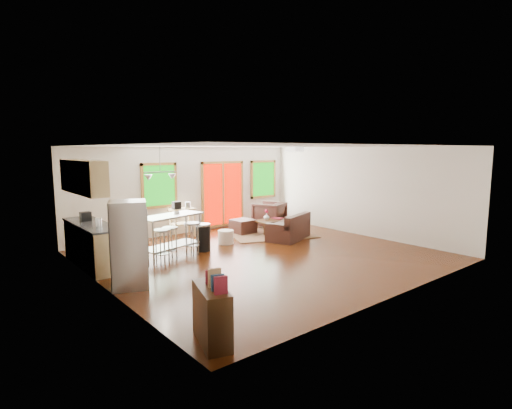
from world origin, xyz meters
TOP-DOWN VIEW (x-y plane):
  - floor at (0.00, 0.00)m, footprint 7.50×7.00m
  - ceiling at (0.00, 0.00)m, footprint 7.50×7.00m
  - back_wall at (0.00, 3.51)m, footprint 7.50×0.02m
  - left_wall at (-3.76, 0.00)m, footprint 0.02×7.00m
  - right_wall at (3.76, 0.00)m, footprint 0.02×7.00m
  - front_wall at (0.00, -3.51)m, footprint 7.50×0.02m
  - window_left at (-1.00, 3.46)m, footprint 1.10×0.05m
  - french_doors at (1.20, 3.46)m, footprint 1.60×0.05m
  - window_right at (2.90, 3.46)m, footprint 1.10×0.05m
  - rug at (1.71, 1.70)m, footprint 2.89×2.57m
  - loveseat at (1.67, 0.86)m, footprint 1.54×1.19m
  - coffee_table at (1.87, 1.84)m, footprint 1.03×0.65m
  - armchair at (2.40, 2.57)m, footprint 1.15×1.12m
  - ottoman at (1.16, 2.36)m, footprint 0.64×0.64m
  - pouf at (-0.03, 1.55)m, footprint 0.55×0.55m
  - vase at (1.76, 1.95)m, footprint 0.22×0.23m
  - book at (2.02, 1.84)m, footprint 0.24×0.08m
  - cabinets at (-3.49, 1.70)m, footprint 0.64×2.24m
  - refrigerator at (-3.34, -0.14)m, footprint 0.83×0.82m
  - island at (-1.77, 1.31)m, footprint 1.68×1.00m
  - cup at (-1.55, 1.41)m, footprint 0.15×0.13m
  - bar_stool_a at (-2.21, 0.86)m, footprint 0.39×0.39m
  - bar_stool_b at (-1.91, 1.07)m, footprint 0.38×0.38m
  - bar_stool_c at (-1.32, 1.11)m, footprint 0.50×0.50m
  - trash_can at (-0.89, 1.30)m, footprint 0.44×0.44m
  - kitchen_cart at (-0.53, 3.06)m, footprint 0.71×0.48m
  - bookshelf at (-3.35, -2.90)m, footprint 0.57×0.91m
  - ceiling_flush at (1.60, 0.60)m, footprint 0.35×0.35m
  - pendant_light at (-1.90, 1.50)m, footprint 0.80×0.18m

SIDE VIEW (x-z plane):
  - floor at x=0.00m, z-range -0.02..0.00m
  - rug at x=1.71m, z-range 0.00..0.02m
  - pouf at x=-0.03m, z-range 0.00..0.37m
  - ottoman at x=1.16m, z-range 0.00..0.42m
  - loveseat at x=1.67m, z-range -0.08..0.65m
  - trash_can at x=-0.89m, z-range 0.00..0.69m
  - coffee_table at x=1.87m, z-range 0.15..0.55m
  - bookshelf at x=-3.35m, z-range -0.11..0.89m
  - armchair at x=2.40m, z-range 0.00..0.91m
  - vase at x=1.76m, z-range 0.36..0.67m
  - book at x=2.02m, z-range 0.40..0.72m
  - bar_stool_b at x=-1.91m, z-range 0.19..0.95m
  - bar_stool_a at x=-2.21m, z-range 0.19..0.97m
  - bar_stool_c at x=-1.32m, z-range 0.19..0.98m
  - island at x=-1.77m, z-range 0.19..1.19m
  - kitchen_cart at x=-0.53m, z-range 0.19..1.24m
  - refrigerator at x=-3.34m, z-range 0.00..1.61m
  - cabinets at x=-3.49m, z-range -0.22..2.08m
  - cup at x=-1.55m, z-range 0.95..1.08m
  - french_doors at x=1.20m, z-range 0.05..2.15m
  - back_wall at x=0.00m, z-range 0.00..2.60m
  - left_wall at x=-3.76m, z-range 0.00..2.60m
  - right_wall at x=3.76m, z-range 0.00..2.60m
  - front_wall at x=0.00m, z-range 0.00..2.60m
  - window_left at x=-1.00m, z-range 0.85..2.15m
  - window_right at x=2.90m, z-range 0.85..2.15m
  - pendant_light at x=-1.90m, z-range 1.50..2.29m
  - ceiling_flush at x=1.60m, z-range 2.47..2.59m
  - ceiling at x=0.00m, z-range 2.60..2.62m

